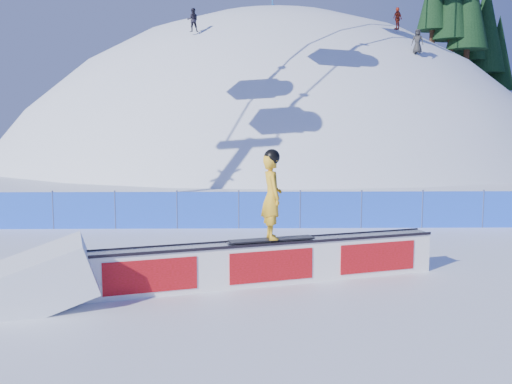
{
  "coord_description": "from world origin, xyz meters",
  "views": [
    {
      "loc": [
        -2.76,
        -13.81,
        3.36
      ],
      "look_at": [
        -2.52,
        0.21,
        1.7
      ],
      "focal_mm": 40.0,
      "sensor_mm": 36.0,
      "label": 1
    }
  ],
  "objects": [
    {
      "name": "ground",
      "position": [
        0.0,
        0.0,
        0.0
      ],
      "size": [
        160.0,
        160.0,
        0.0
      ],
      "primitive_type": "plane",
      "color": "white",
      "rests_on": "ground"
    },
    {
      "name": "snow_hill",
      "position": [
        0.0,
        42.0,
        -18.0
      ],
      "size": [
        64.0,
        64.0,
        64.0
      ],
      "color": "white",
      "rests_on": "ground"
    },
    {
      "name": "safety_fence",
      "position": [
        0.0,
        4.5,
        0.6
      ],
      "size": [
        22.05,
        0.05,
        1.3
      ],
      "color": "blue",
      "rests_on": "ground"
    },
    {
      "name": "rail_box",
      "position": [
        -2.3,
        -1.98,
        0.46
      ],
      "size": [
        7.52,
        2.82,
        0.93
      ],
      "rotation": [
        0.0,
        0.0,
        0.3
      ],
      "color": "white",
      "rests_on": "ground"
    },
    {
      "name": "snow_ramp",
      "position": [
        -6.91,
        -3.42,
        0.0
      ],
      "size": [
        3.07,
        2.41,
        1.68
      ],
      "primitive_type": null,
      "rotation": [
        0.0,
        -0.31,
        0.3
      ],
      "color": "white",
      "rests_on": "ground"
    },
    {
      "name": "snowboarder",
      "position": [
        -2.22,
        -1.96,
        1.88
      ],
      "size": [
        1.86,
        0.87,
        1.93
      ],
      "rotation": [
        0.0,
        0.0,
        1.77
      ],
      "color": "black",
      "rests_on": "rail_box"
    },
    {
      "name": "distant_skiers",
      "position": [
        1.9,
        30.77,
        11.68
      ],
      "size": [
        16.47,
        11.16,
        6.91
      ],
      "color": "black",
      "rests_on": "ground"
    }
  ]
}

